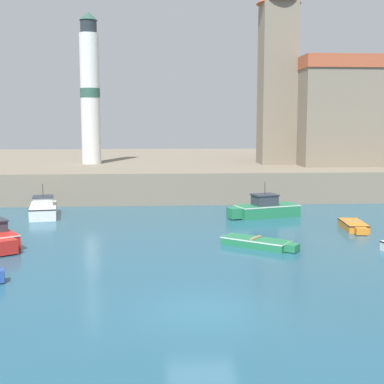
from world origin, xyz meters
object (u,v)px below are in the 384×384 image
Objects in this scene: lighthouse at (90,91)px; dinghy_green_5 at (258,242)px; dinghy_orange_6 at (354,225)px; motorboat_green_3 at (265,209)px; motorboat_white_7 at (43,209)px; church at (320,106)px.

dinghy_green_5 is at bearing -65.09° from lighthouse.
dinghy_green_5 is 0.27× the size of lighthouse.
dinghy_orange_6 reaches higher than dinghy_green_5.
motorboat_green_3 reaches higher than dinghy_orange_6.
lighthouse reaches higher than dinghy_green_5.
church is (24.86, 15.80, 7.78)m from motorboat_white_7.
motorboat_white_7 is (-13.59, 10.50, 0.29)m from dinghy_green_5.
lighthouse is (1.72, 15.06, 9.17)m from motorboat_white_7.
motorboat_green_3 reaches higher than dinghy_green_5.
dinghy_green_5 is at bearing -103.80° from motorboat_green_3.
lighthouse is (-23.15, -0.74, 1.40)m from church.
church is 1.19× the size of lighthouse.
motorboat_white_7 is (-15.83, 1.39, -0.05)m from motorboat_green_3.
dinghy_green_5 is 8.13m from dinghy_orange_6.
motorboat_green_3 is at bearing 134.06° from dinghy_orange_6.
motorboat_green_3 is 6.75m from dinghy_orange_6.
motorboat_white_7 reaches higher than dinghy_orange_6.
motorboat_white_7 is at bearing -147.57° from church.
church is (9.04, 17.18, 7.73)m from motorboat_green_3.
motorboat_green_3 is 1.35× the size of dinghy_green_5.
motorboat_green_3 reaches higher than motorboat_white_7.
lighthouse is (-11.87, 25.56, 9.47)m from dinghy_green_5.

